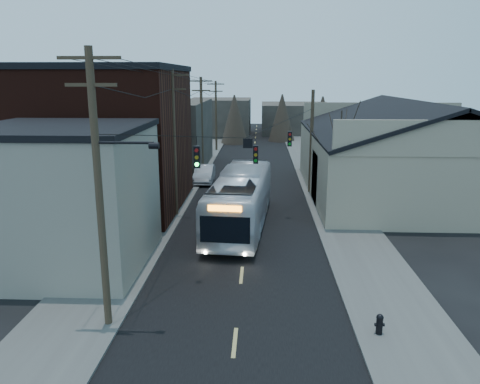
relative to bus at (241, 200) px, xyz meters
name	(u,v)px	position (x,y,z in m)	size (l,w,h in m)	color
ground	(231,377)	(0.39, -15.79, -1.79)	(160.00, 160.00, 0.00)	black
road_surface	(251,180)	(0.39, 14.21, -1.78)	(9.00, 110.00, 0.02)	black
sidewalk_left	(183,179)	(-6.11, 14.21, -1.73)	(4.00, 110.00, 0.12)	#474744
sidewalk_right	(320,180)	(6.89, 14.21, -1.73)	(4.00, 110.00, 0.12)	#474744
building_clapboard	(64,199)	(-8.61, -6.79, 1.71)	(8.00, 8.00, 7.00)	slate
building_brick	(111,141)	(-9.61, 4.21, 3.21)	(10.00, 12.00, 10.00)	black
building_left_far	(163,135)	(-9.11, 20.21, 1.71)	(9.00, 14.00, 7.00)	#342E29
warehouse	(409,162)	(13.39, 9.21, 0.90)	(16.16, 20.60, 7.73)	gray
building_far_left	(220,117)	(-5.61, 49.21, 1.21)	(10.00, 12.00, 6.00)	#342E29
building_far_right	(296,118)	(7.39, 54.21, 0.71)	(12.00, 14.00, 5.00)	#342E29
bare_tree	(339,161)	(6.89, 4.21, 1.81)	(0.40, 0.40, 7.20)	black
utility_lines	(211,135)	(-2.73, 8.35, 3.16)	(11.24, 45.28, 10.50)	#382B1E
bus	(241,200)	(0.00, 0.00, 0.00)	(3.02, 12.89, 3.59)	silver
parked_car	(204,174)	(-3.91, 12.95, -1.00)	(1.68, 4.81, 1.58)	#929499
fire_hydrant	(380,323)	(5.76, -13.11, -1.25)	(0.37, 0.27, 0.80)	black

